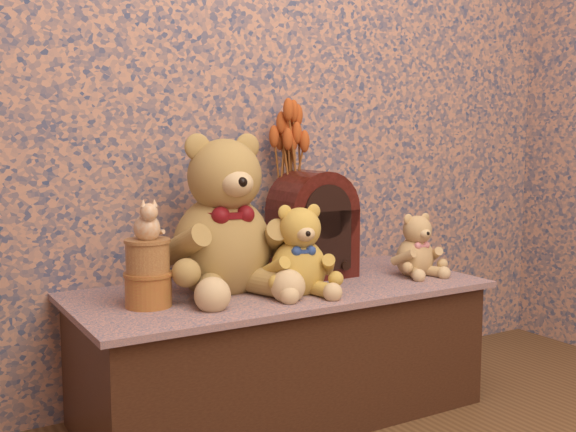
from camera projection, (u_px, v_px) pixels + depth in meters
name	position (u px, v px, depth m)	size (l,w,h in m)	color
display_shelf	(280.00, 351.00, 2.29)	(1.36, 0.61, 0.43)	#36486E
teddy_large	(222.00, 207.00, 2.19)	(0.43, 0.51, 0.54)	olive
teddy_medium	(299.00, 246.00, 2.16)	(0.24, 0.29, 0.30)	gold
teddy_small	(415.00, 242.00, 2.45)	(0.19, 0.22, 0.24)	tan
cathedral_radio	(312.00, 224.00, 2.42)	(0.27, 0.20, 0.37)	#330E09
ceramic_vase	(290.00, 246.00, 2.49)	(0.12, 0.12, 0.19)	tan
dried_stalks	(290.00, 158.00, 2.45)	(0.23, 0.23, 0.45)	#B94C1D
biscuit_tin_lower	(148.00, 290.00, 2.00)	(0.14, 0.14, 0.10)	gold
biscuit_tin_upper	(148.00, 257.00, 1.99)	(0.13, 0.13, 0.10)	tan
cat_figurine	(147.00, 219.00, 1.98)	(0.09, 0.10, 0.12)	silver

